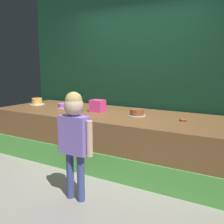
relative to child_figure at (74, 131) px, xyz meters
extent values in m
plane|color=gray|center=(-0.25, 0.62, -0.78)|extent=(12.00, 12.00, 0.00)
cube|color=brown|center=(-0.25, 1.30, -0.41)|extent=(4.07, 1.36, 0.75)
cube|color=#59B24C|center=(-0.25, 0.61, -0.61)|extent=(4.07, 0.02, 0.34)
cube|color=#113823|center=(-0.25, 2.08, 0.73)|extent=(4.67, 0.08, 3.03)
cylinder|color=#3F4C8C|center=(-0.08, 0.00, -0.51)|extent=(0.08, 0.08, 0.54)
cylinder|color=#3F4C8C|center=(0.08, 0.00, -0.51)|extent=(0.08, 0.08, 0.54)
cube|color=#8C72D8|center=(0.00, 0.00, -0.04)|extent=(0.33, 0.15, 0.42)
cylinder|color=beige|center=(-0.20, 0.00, -0.05)|extent=(0.07, 0.07, 0.38)
cylinder|color=beige|center=(0.20, 0.00, -0.05)|extent=(0.07, 0.07, 0.38)
sphere|color=beige|center=(0.00, 0.00, 0.28)|extent=(0.21, 0.21, 0.21)
sphere|color=tan|center=(0.00, 0.00, 0.34)|extent=(0.18, 0.18, 0.18)
cube|color=#F83E96|center=(-0.60, 1.31, 0.06)|extent=(0.21, 0.18, 0.19)
torus|color=brown|center=(0.79, 1.31, -0.02)|extent=(0.10, 0.10, 0.03)
cylinder|color=white|center=(-1.98, 1.35, -0.03)|extent=(0.27, 0.27, 0.01)
cylinder|color=#F2BF4C|center=(-1.98, 1.35, 0.04)|extent=(0.19, 0.19, 0.11)
sphere|color=red|center=(-1.98, 1.35, 0.11)|extent=(0.03, 0.03, 0.03)
cylinder|color=silver|center=(-1.29, 1.32, -0.03)|extent=(0.27, 0.27, 0.01)
cylinder|color=#CC66D8|center=(-1.29, 1.32, 0.01)|extent=(0.23, 0.23, 0.07)
cone|color=#F2E566|center=(-1.29, 1.32, 0.07)|extent=(0.02, 0.02, 0.04)
cylinder|color=silver|center=(0.10, 1.32, -0.03)|extent=(0.27, 0.27, 0.01)
cylinder|color=brown|center=(0.10, 1.32, 0.02)|extent=(0.20, 0.20, 0.09)
camera|label=1|loc=(1.86, -2.26, 0.72)|focal=44.29mm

